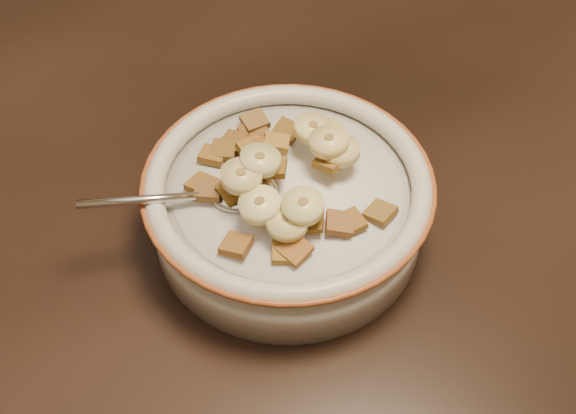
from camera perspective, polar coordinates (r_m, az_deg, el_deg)
table at (r=0.65m, az=-20.04°, el=-4.82°), size 1.44×0.97×0.04m
cereal_bowl at (r=0.59m, az=0.00°, el=-0.23°), size 0.22×0.22×0.05m
milk at (r=0.57m, az=0.00°, el=1.48°), size 0.18×0.18×0.00m
spoon at (r=0.56m, az=-3.50°, el=1.16°), size 0.06×0.05×0.01m
cereal_square_0 at (r=0.52m, az=-4.13°, el=-3.00°), size 0.03×0.03×0.01m
cereal_square_1 at (r=0.61m, az=-2.65°, el=6.79°), size 0.02×0.02×0.01m
cereal_square_2 at (r=0.55m, az=-1.20°, el=3.15°), size 0.03×0.03×0.01m
cereal_square_3 at (r=0.60m, az=-4.34°, el=5.15°), size 0.03×0.03×0.01m
cereal_square_4 at (r=0.53m, az=1.74°, el=-1.02°), size 0.03×0.03×0.01m
cereal_square_5 at (r=0.56m, az=3.29°, el=3.55°), size 0.03×0.03×0.01m
cereal_square_6 at (r=0.54m, az=-2.48°, el=0.47°), size 0.02×0.02×0.01m
cereal_square_7 at (r=0.56m, az=-2.05°, el=3.66°), size 0.03×0.03×0.01m
cereal_square_8 at (r=0.58m, az=-2.86°, el=4.52°), size 0.02×0.02×0.01m
cereal_square_9 at (r=0.55m, az=-4.38°, el=1.35°), size 0.02×0.02×0.01m
cereal_square_10 at (r=0.60m, az=-0.09°, el=6.05°), size 0.03×0.03×0.01m
cereal_square_11 at (r=0.57m, az=-1.95°, el=4.51°), size 0.03×0.03×0.01m
cereal_square_12 at (r=0.52m, az=0.55°, el=-3.36°), size 0.03×0.02×0.01m
cereal_square_13 at (r=0.54m, az=4.92°, el=-1.22°), size 0.02×0.02×0.01m
cereal_square_14 at (r=0.55m, az=7.30°, el=-0.45°), size 0.03×0.03×0.01m
cereal_square_15 at (r=0.59m, az=-5.08°, el=4.53°), size 0.03×0.03×0.01m
cereal_square_16 at (r=0.53m, az=0.97°, el=-0.51°), size 0.02×0.02×0.01m
cereal_square_17 at (r=0.52m, az=-0.18°, el=-3.49°), size 0.03×0.03×0.01m
cereal_square_18 at (r=0.56m, az=-6.33°, el=1.29°), size 0.03×0.03×0.01m
cereal_square_19 at (r=0.57m, az=-6.85°, el=1.79°), size 0.03×0.03×0.01m
cereal_square_20 at (r=0.58m, az=-0.91°, el=5.10°), size 0.03×0.03×0.01m
cereal_square_21 at (r=0.58m, az=-2.82°, el=4.79°), size 0.03×0.03×0.01m
cereal_square_22 at (r=0.61m, az=-2.77°, el=6.04°), size 0.02×0.02×0.01m
cereal_square_23 at (r=0.53m, az=4.10°, el=-1.28°), size 0.03×0.03×0.01m
cereal_square_24 at (r=0.59m, az=-5.98°, el=4.10°), size 0.03×0.03×0.01m
banana_slice_0 at (r=0.57m, az=4.15°, el=4.45°), size 0.04×0.04×0.01m
banana_slice_1 at (r=0.52m, az=-2.24°, el=0.15°), size 0.04×0.04×0.01m
banana_slice_2 at (r=0.52m, az=1.18°, el=0.08°), size 0.04×0.04×0.01m
banana_slice_3 at (r=0.58m, az=3.03°, el=5.75°), size 0.03×0.03×0.01m
banana_slice_4 at (r=0.54m, az=-2.21°, el=3.71°), size 0.04×0.04×0.02m
banana_slice_5 at (r=0.56m, az=3.23°, el=5.18°), size 0.04×0.04×0.01m
banana_slice_6 at (r=0.52m, az=-0.07°, el=-1.13°), size 0.04×0.04×0.02m
banana_slice_7 at (r=0.58m, az=2.00°, el=6.18°), size 0.04×0.04×0.02m
banana_slice_8 at (r=0.54m, az=-3.69°, el=2.44°), size 0.04×0.04×0.01m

